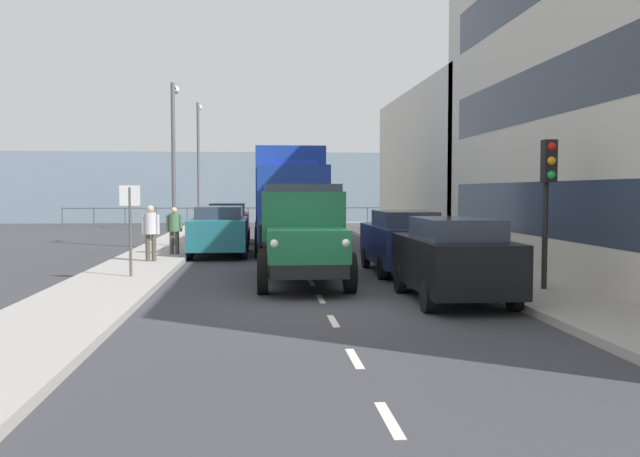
% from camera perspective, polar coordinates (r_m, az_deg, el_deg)
% --- Properties ---
extents(ground_plane, '(80.00, 80.00, 0.00)m').
position_cam_1_polar(ground_plane, '(24.03, -2.05, -2.24)').
color(ground_plane, '#38383D').
extents(sidewalk_left, '(2.26, 44.05, 0.15)m').
position_cam_1_polar(sidewalk_left, '(24.73, 9.00, -1.94)').
color(sidewalk_left, '#9E9993').
rests_on(sidewalk_left, ground_plane).
extents(sidewalk_right, '(2.26, 44.05, 0.15)m').
position_cam_1_polar(sidewalk_right, '(24.23, -13.33, -2.09)').
color(sidewalk_right, '#9E9993').
rests_on(sidewalk_right, ground_plane).
extents(road_centreline_markings, '(0.12, 39.87, 0.01)m').
position_cam_1_polar(road_centreline_markings, '(23.06, -1.92, -2.45)').
color(road_centreline_markings, silver).
rests_on(road_centreline_markings, ground_plane).
extents(building_far_block, '(7.41, 15.22, 7.07)m').
position_cam_1_polar(building_far_block, '(34.22, 13.43, 5.22)').
color(building_far_block, beige).
rests_on(building_far_block, ground_plane).
extents(sea_horizon, '(80.00, 0.80, 5.00)m').
position_cam_1_polar(sea_horizon, '(48.93, -3.63, 3.45)').
color(sea_horizon, gray).
rests_on(sea_horizon, ground_plane).
extents(seawall_railing, '(28.08, 0.08, 1.20)m').
position_cam_1_polar(seawall_railing, '(45.35, -3.50, 1.47)').
color(seawall_railing, '#4C5156').
rests_on(seawall_railing, ground_plane).
extents(truck_vintage_green, '(2.17, 5.64, 2.43)m').
position_cam_1_polar(truck_vintage_green, '(16.25, -1.46, -0.66)').
color(truck_vintage_green, black).
rests_on(truck_vintage_green, ground_plane).
extents(lorry_cargo_blue, '(2.58, 8.20, 3.87)m').
position_cam_1_polar(lorry_cargo_blue, '(25.98, -2.63, 2.76)').
color(lorry_cargo_blue, '#193899').
rests_on(lorry_cargo_blue, ground_plane).
extents(car_black_kerbside_near, '(1.84, 3.99, 1.72)m').
position_cam_1_polar(car_black_kerbside_near, '(14.13, 11.10, -2.45)').
color(car_black_kerbside_near, black).
rests_on(car_black_kerbside_near, ground_plane).
extents(car_navy_kerbside_1, '(1.82, 4.31, 1.72)m').
position_cam_1_polar(car_navy_kerbside_1, '(18.85, 6.97, -1.02)').
color(car_navy_kerbside_1, navy).
rests_on(car_navy_kerbside_1, ground_plane).
extents(car_teal_oppositeside_0, '(1.98, 4.52, 1.72)m').
position_cam_1_polar(car_teal_oppositeside_0, '(24.04, -8.43, -0.12)').
color(car_teal_oppositeside_0, '#1E6670').
rests_on(car_teal_oppositeside_0, ground_plane).
extents(car_red_oppositeside_1, '(1.92, 4.20, 1.72)m').
position_cam_1_polar(car_red_oppositeside_1, '(30.29, -7.74, 0.56)').
color(car_red_oppositeside_1, '#B21E1E').
rests_on(car_red_oppositeside_1, ground_plane).
extents(pedestrian_couple_b, '(0.53, 0.34, 1.68)m').
position_cam_1_polar(pedestrian_couple_b, '(21.03, -14.02, 0.01)').
color(pedestrian_couple_b, '#4C473D').
rests_on(pedestrian_couple_b, sidewalk_right).
extents(pedestrian_in_dark_coat, '(0.53, 0.34, 1.57)m').
position_cam_1_polar(pedestrian_in_dark_coat, '(23.26, -12.12, 0.15)').
color(pedestrian_in_dark_coat, '#4C473D').
rests_on(pedestrian_in_dark_coat, sidewalk_right).
extents(traffic_light_near, '(0.28, 0.41, 3.20)m').
position_cam_1_polar(traffic_light_near, '(15.31, 18.57, 3.78)').
color(traffic_light_near, black).
rests_on(traffic_light_near, sidewalk_left).
extents(lamp_post_promenade, '(0.32, 1.14, 6.27)m').
position_cam_1_polar(lamp_post_promenade, '(27.10, -12.15, 6.56)').
color(lamp_post_promenade, '#59595B').
rests_on(lamp_post_promenade, sidewalk_right).
extents(lamp_post_far, '(0.32, 1.14, 6.97)m').
position_cam_1_polar(lamp_post_far, '(38.50, -10.14, 6.11)').
color(lamp_post_far, '#59595B').
rests_on(lamp_post_far, sidewalk_right).
extents(street_sign, '(0.50, 0.07, 2.25)m').
position_cam_1_polar(street_sign, '(17.40, -15.64, 1.14)').
color(street_sign, '#4C4C4C').
rests_on(street_sign, sidewalk_right).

